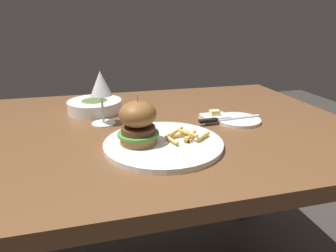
% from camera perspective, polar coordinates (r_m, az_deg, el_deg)
% --- Properties ---
extents(dining_table, '(1.38, 0.90, 0.74)m').
position_cam_1_polar(dining_table, '(0.97, -6.06, -4.54)').
color(dining_table, brown).
rests_on(dining_table, ground).
extents(main_plate, '(0.31, 0.31, 0.01)m').
position_cam_1_polar(main_plate, '(0.78, -0.87, -3.41)').
color(main_plate, white).
rests_on(main_plate, dining_table).
extents(burger_sandwich, '(0.11, 0.11, 0.13)m').
position_cam_1_polar(burger_sandwich, '(0.75, -5.74, 0.67)').
color(burger_sandwich, '#9E6B38').
rests_on(burger_sandwich, main_plate).
extents(fries_pile, '(0.12, 0.10, 0.02)m').
position_cam_1_polar(fries_pile, '(0.79, 3.29, -1.80)').
color(fries_pile, gold).
rests_on(fries_pile, main_plate).
extents(wine_glass, '(0.07, 0.07, 0.17)m').
position_cam_1_polar(wine_glass, '(0.93, -12.67, 7.40)').
color(wine_glass, silver).
rests_on(wine_glass, dining_table).
extents(bread_plate, '(0.14, 0.14, 0.01)m').
position_cam_1_polar(bread_plate, '(0.99, 13.21, 1.12)').
color(bread_plate, white).
rests_on(bread_plate, dining_table).
extents(table_knife, '(0.22, 0.03, 0.01)m').
position_cam_1_polar(table_knife, '(0.96, 10.69, 1.30)').
color(table_knife, silver).
rests_on(table_knife, bread_plate).
extents(butter_dish, '(0.09, 0.06, 0.04)m').
position_cam_1_polar(butter_dish, '(0.98, 8.81, 1.62)').
color(butter_dish, white).
rests_on(butter_dish, dining_table).
extents(soup_bowl, '(0.19, 0.19, 0.05)m').
position_cam_1_polar(soup_bowl, '(1.09, -13.75, 3.81)').
color(soup_bowl, white).
rests_on(soup_bowl, dining_table).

